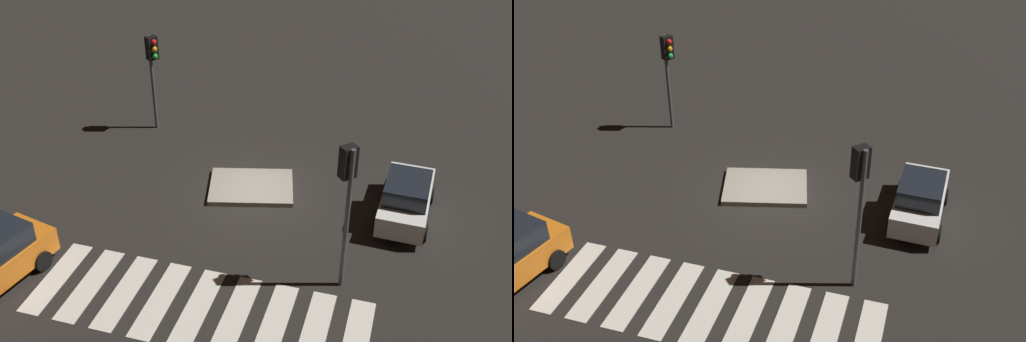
% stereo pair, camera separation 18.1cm
% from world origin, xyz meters
% --- Properties ---
extents(ground_plane, '(80.00, 80.00, 0.00)m').
position_xyz_m(ground_plane, '(0.00, 0.00, 0.00)').
color(ground_plane, black).
extents(traffic_island, '(3.54, 2.99, 0.18)m').
position_xyz_m(traffic_island, '(-0.26, 0.26, 0.09)').
color(traffic_island, gray).
rests_on(traffic_island, ground).
extents(car_white, '(1.88, 3.78, 1.62)m').
position_xyz_m(car_white, '(5.34, 0.09, 0.80)').
color(car_white, silver).
rests_on(car_white, ground).
extents(traffic_light_east, '(0.54, 0.54, 4.73)m').
position_xyz_m(traffic_light_east, '(3.71, -3.82, 3.58)').
color(traffic_light_east, '#47474C').
rests_on(traffic_light_east, ground).
extents(traffic_light_west, '(0.53, 0.54, 4.20)m').
position_xyz_m(traffic_light_west, '(-5.48, 3.65, 3.19)').
color(traffic_light_west, '#47474C').
rests_on(traffic_light_west, ground).
extents(crosswalk_near, '(9.90, 3.20, 0.02)m').
position_xyz_m(crosswalk_near, '(0.00, -6.06, 0.01)').
color(crosswalk_near, silver).
rests_on(crosswalk_near, ground).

